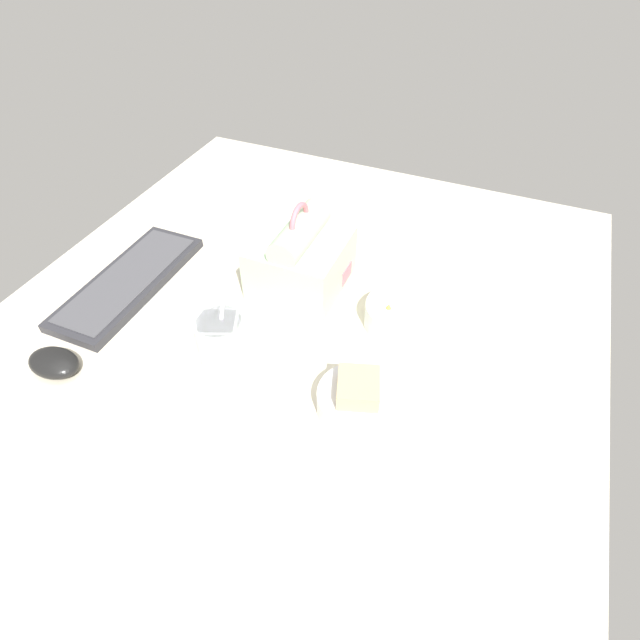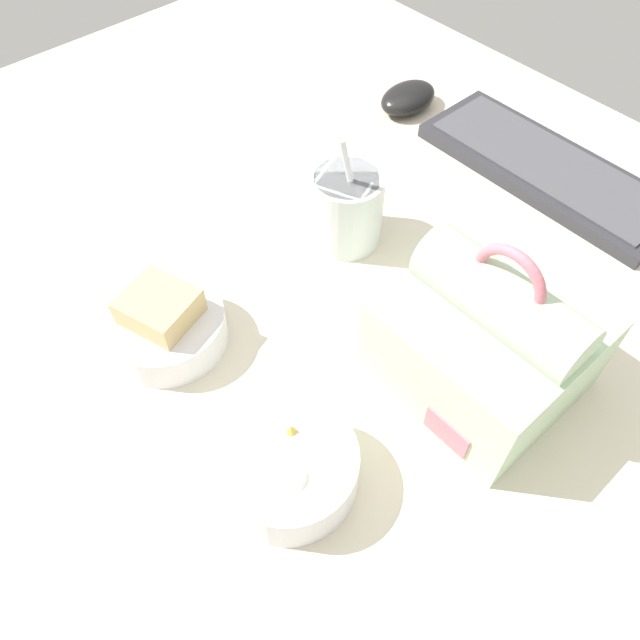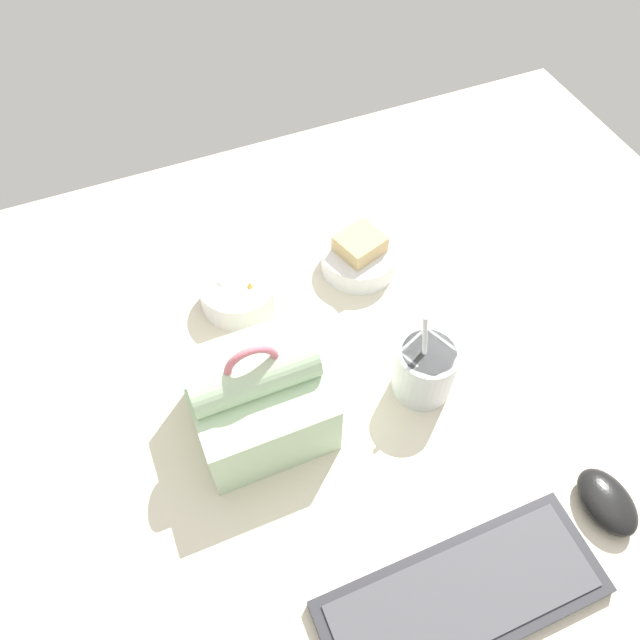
{
  "view_description": "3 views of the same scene",
  "coord_description": "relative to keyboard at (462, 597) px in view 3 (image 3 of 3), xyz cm",
  "views": [
    {
      "loc": [
        -52.39,
        -30.48,
        67.87
      ],
      "look_at": [
        4.67,
        -6.41,
        7.0
      ],
      "focal_mm": 28.0,
      "sensor_mm": 36.0,
      "label": 1
    },
    {
      "loc": [
        32.99,
        -31.67,
        56.49
      ],
      "look_at": [
        4.67,
        -6.41,
        7.0
      ],
      "focal_mm": 35.0,
      "sensor_mm": 36.0,
      "label": 2
    },
    {
      "loc": [
        25.57,
        43.89,
        82.42
      ],
      "look_at": [
        4.67,
        -6.41,
        7.0
      ],
      "focal_mm": 35.0,
      "sensor_mm": 36.0,
      "label": 3
    }
  ],
  "objects": [
    {
      "name": "computer_mouse",
      "position": [
        -22.91,
        -2.76,
        0.77
      ],
      "size": [
        6.25,
        9.38,
        3.57
      ],
      "color": "black",
      "rests_on": "desk_surface"
    },
    {
      "name": "bento_bowl_sandwich",
      "position": [
        -10.69,
        -52.71,
        1.62
      ],
      "size": [
        12.68,
        12.68,
        7.08
      ],
      "color": "silver",
      "rests_on": "desk_surface"
    },
    {
      "name": "lunch_bag",
      "position": [
        14.17,
        -31.82,
        5.44
      ],
      "size": [
        17.59,
        17.21,
        18.4
      ],
      "color": "#B7D6AD",
      "rests_on": "desk_surface"
    },
    {
      "name": "soup_cup",
      "position": [
        -9.47,
        -27.96,
        3.83
      ],
      "size": [
        8.67,
        8.67,
        15.4
      ],
      "color": "silver",
      "rests_on": "desk_surface"
    },
    {
      "name": "keyboard",
      "position": [
        0.0,
        0.0,
        0.0
      ],
      "size": [
        34.51,
        12.99,
        2.1
      ],
      "color": "#2D2D33",
      "rests_on": "desk_surface"
    },
    {
      "name": "desk_surface",
      "position": [
        -3.63,
        -35.04,
        -2.02
      ],
      "size": [
        140.0,
        110.0,
        2.0
      ],
      "color": "beige",
      "rests_on": "ground"
    },
    {
      "name": "bento_bowl_snacks",
      "position": [
        10.13,
        -53.25,
        1.64
      ],
      "size": [
        12.5,
        12.5,
        5.95
      ],
      "color": "silver",
      "rests_on": "desk_surface"
    }
  ]
}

